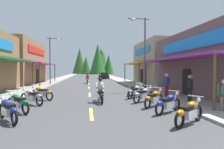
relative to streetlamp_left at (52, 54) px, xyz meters
name	(u,v)px	position (x,y,z in m)	size (l,w,h in m)	color
ground	(88,81)	(4.78, 8.41, -4.13)	(9.34, 96.76, 0.10)	#424244
sidewalk_left	(54,81)	(-1.27, 8.41, -4.02)	(2.76, 96.76, 0.12)	gray
sidewalk_right	(121,80)	(10.83, 8.41, -4.02)	(2.76, 96.76, 0.12)	#9E9991
centerline_dashes	(88,79)	(4.78, 12.89, -4.07)	(0.16, 73.25, 0.01)	#E0C64C
storefront_left_far	(5,63)	(-7.01, 2.80, -1.03)	(10.59, 11.62, 6.10)	olive
storefront_right_far	(168,63)	(16.03, -0.13, -1.09)	(9.52, 9.45, 5.97)	gray
streetlamp_left	(52,54)	(0.00, 0.00, 0.00)	(2.02, 0.30, 6.29)	#474C51
streetlamp_right	(142,44)	(9.57, -8.66, 0.28)	(2.02, 0.30, 6.79)	#474C51
motorcycle_parked_right_0	(189,112)	(8.37, -18.48, -3.59)	(1.83, 1.28, 1.04)	black
motorcycle_parked_right_1	(168,103)	(8.38, -16.69, -3.59)	(1.83, 1.29, 1.04)	black
motorcycle_parked_right_2	(154,98)	(8.24, -15.20, -3.59)	(1.63, 1.53, 1.04)	black
motorcycle_parked_right_3	(143,94)	(8.12, -13.71, -3.59)	(1.75, 1.40, 1.04)	black
motorcycle_parked_right_4	(136,91)	(8.07, -12.03, -3.59)	(1.64, 1.52, 1.04)	black
motorcycle_parked_right_5	(135,89)	(8.35, -10.79, -3.59)	(1.51, 1.65, 1.04)	black
motorcycle_parked_left_1	(8,109)	(1.48, -17.12, -3.59)	(1.40, 1.75, 1.04)	black
motorcycle_parked_left_2	(18,102)	(1.28, -15.56, -3.59)	(1.58, 1.58, 1.04)	black
motorcycle_parked_left_3	(32,96)	(1.37, -13.67, -3.59)	(1.70, 1.46, 1.04)	black
motorcycle_parked_left_4	(41,93)	(1.50, -11.99, -3.59)	(1.84, 1.26, 1.04)	black
rider_cruising_lead	(100,92)	(5.40, -13.46, -3.42)	(0.60, 2.14, 1.57)	black
rider_cruising_trailing	(88,79)	(4.61, 1.77, -3.42)	(0.60, 2.14, 1.57)	black
pedestrian_by_shop	(167,84)	(10.25, -12.41, -3.04)	(0.55, 0.34, 1.78)	maroon
pedestrian_browsing	(224,94)	(10.90, -17.15, -3.15)	(0.47, 0.42, 1.61)	#726659
pedestrian_strolling	(190,88)	(10.29, -15.34, -3.04)	(0.26, 0.57, 1.78)	black
parked_car_curbside	(104,76)	(8.25, 15.85, -3.39)	(2.16, 4.35, 1.40)	black
treeline_backdrop	(96,61)	(8.61, 58.04, 1.66)	(18.77, 14.73, 13.19)	#1E5823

